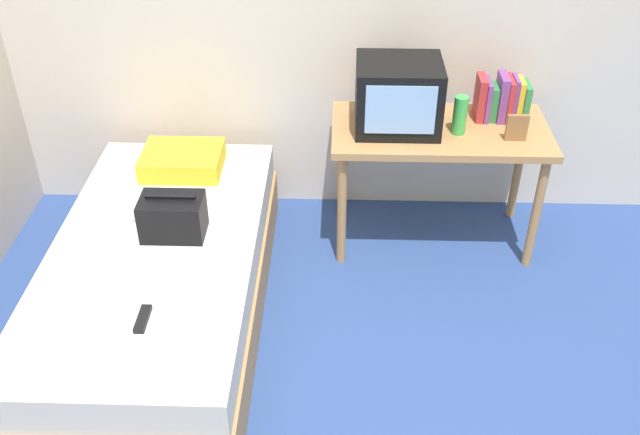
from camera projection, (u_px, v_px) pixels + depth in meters
bed at (160, 281)px, 3.52m from camera, size 1.00×2.00×0.46m
desk at (439, 142)px, 3.84m from camera, size 1.16×0.60×0.72m
tv at (398, 95)px, 3.69m from camera, size 0.44×0.39×0.36m
water_bottle at (460, 115)px, 3.68m from camera, size 0.07×0.07×0.21m
book_row at (501, 99)px, 3.81m from camera, size 0.28×0.17×0.25m
picture_frame at (517, 128)px, 3.63m from camera, size 0.11×0.02×0.14m
pillow at (183, 160)px, 3.91m from camera, size 0.43×0.34×0.11m
handbag at (173, 217)px, 3.39m from camera, size 0.30×0.20×0.22m
magazine at (95, 293)px, 3.08m from camera, size 0.21×0.29×0.01m
remote_dark at (143, 319)px, 2.94m from camera, size 0.04×0.16×0.02m
remote_silver at (140, 213)px, 3.57m from camera, size 0.04×0.14×0.02m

